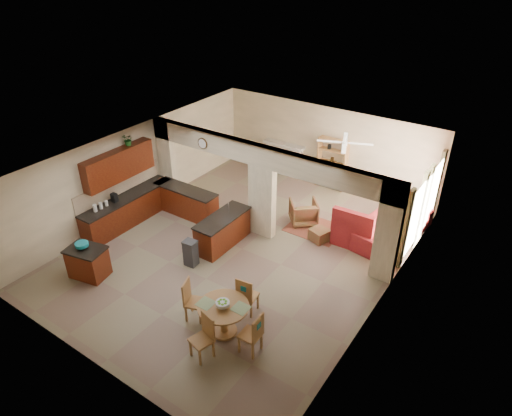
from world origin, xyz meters
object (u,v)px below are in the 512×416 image
Objects in this scene: dining_table at (224,315)px; armchair at (304,212)px; kitchen_island at (88,262)px; sofa at (394,226)px.

dining_table is 1.39× the size of armchair.
armchair is at bearing 99.13° from dining_table.
sofa is at bearing 33.87° from kitchen_island.
dining_table is at bearing 58.49° from armchair.
sofa is 2.68m from armchair.
kitchen_island reaches higher than sofa.
kitchen_island is 4.13m from dining_table.
armchair is (3.31, 5.40, -0.05)m from kitchen_island.
dining_table is at bearing -6.99° from kitchen_island.
dining_table is at bearing 171.95° from sofa.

